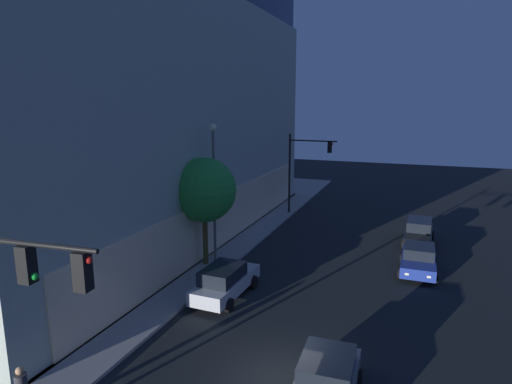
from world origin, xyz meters
The scene contains 10 objects.
ground_plane centered at (0.00, 0.00, 0.00)m, with size 120.00×120.00×0.00m, color black.
modern_building centered at (13.23, 20.88, 9.76)m, with size 34.84×25.89×19.68m.
traffic_light_near_corner centered at (-6.28, 5.01, 4.95)m, with size 0.55×4.40×6.81m.
traffic_light_far_corner centered at (22.80, 5.25, 4.67)m, with size 0.33×4.17×6.90m.
street_lamp_sidewalk centered at (9.67, 7.27, 5.34)m, with size 0.44×0.44×8.32m.
sidewalk_tree centered at (8.94, 7.55, 4.67)m, with size 3.79×3.79×6.43m.
car_grey centered at (-0.63, -1.71, 0.79)m, with size 4.36×2.24×1.56m.
car_silver centered at (5.43, 4.67, 0.87)m, with size 4.78×2.14×1.71m.
car_blue centered at (12.45, -4.40, 0.77)m, with size 4.19×2.10×1.52m.
car_black centered at (18.07, -4.36, 0.83)m, with size 4.85×2.10×1.63m.
Camera 1 is at (-13.13, -4.02, 9.65)m, focal length 30.47 mm.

